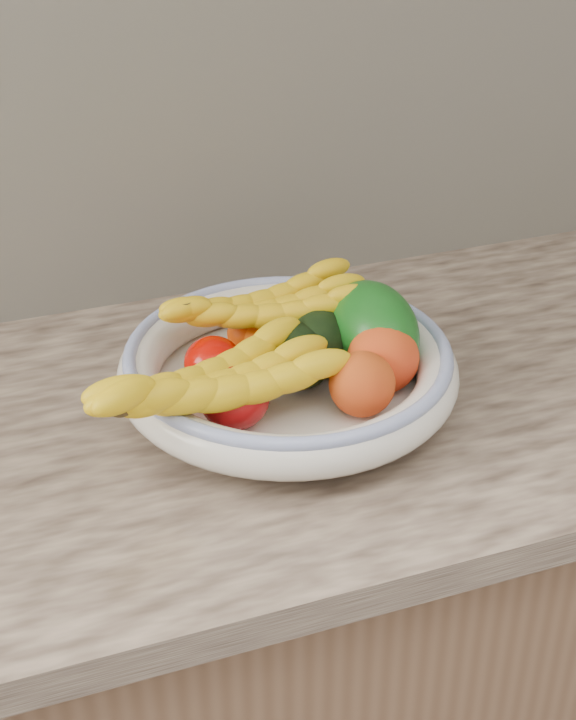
# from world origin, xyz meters

# --- Properties ---
(kitchen_counter) EXTENTS (2.44, 0.66, 1.40)m
(kitchen_counter) POSITION_xyz_m (0.00, 1.69, 0.46)
(kitchen_counter) COLOR brown
(kitchen_counter) RESTS_ON ground
(fruit_bowl) EXTENTS (0.39, 0.39, 0.08)m
(fruit_bowl) POSITION_xyz_m (0.00, 1.66, 0.95)
(fruit_bowl) COLOR silver
(fruit_bowl) RESTS_ON kitchen_counter
(clementine_back_left) EXTENTS (0.06, 0.06, 0.04)m
(clementine_back_left) POSITION_xyz_m (-0.02, 1.74, 0.95)
(clementine_back_left) COLOR #EC4A04
(clementine_back_left) RESTS_ON fruit_bowl
(clementine_back_right) EXTENTS (0.06, 0.06, 0.05)m
(clementine_back_right) POSITION_xyz_m (0.04, 1.77, 0.95)
(clementine_back_right) COLOR #E85A04
(clementine_back_right) RESTS_ON fruit_bowl
(clementine_back_mid) EXTENTS (0.06, 0.06, 0.04)m
(clementine_back_mid) POSITION_xyz_m (-0.01, 1.73, 0.95)
(clementine_back_mid) COLOR #F95C05
(clementine_back_mid) RESTS_ON fruit_bowl
(tomato_left) EXTENTS (0.08, 0.08, 0.06)m
(tomato_left) POSITION_xyz_m (-0.08, 1.68, 0.96)
(tomato_left) COLOR #BB0700
(tomato_left) RESTS_ON fruit_bowl
(tomato_near_left) EXTENTS (0.10, 0.10, 0.07)m
(tomato_near_left) POSITION_xyz_m (-0.08, 1.60, 0.96)
(tomato_near_left) COLOR #A80C0F
(tomato_near_left) RESTS_ON fruit_bowl
(avocado_center) EXTENTS (0.09, 0.12, 0.07)m
(avocado_center) POSITION_xyz_m (0.01, 1.66, 0.96)
(avocado_center) COLOR black
(avocado_center) RESTS_ON fruit_bowl
(avocado_right) EXTENTS (0.12, 0.13, 0.08)m
(avocado_right) POSITION_xyz_m (0.05, 1.68, 0.96)
(avocado_right) COLOR black
(avocado_right) RESTS_ON fruit_bowl
(green_mango) EXTENTS (0.13, 0.15, 0.13)m
(green_mango) POSITION_xyz_m (0.11, 1.67, 0.98)
(green_mango) COLOR #0E4D11
(green_mango) RESTS_ON fruit_bowl
(peach_front) EXTENTS (0.08, 0.08, 0.07)m
(peach_front) POSITION_xyz_m (0.05, 1.58, 0.97)
(peach_front) COLOR orange
(peach_front) RESTS_ON fruit_bowl
(peach_right) EXTENTS (0.09, 0.09, 0.08)m
(peach_right) POSITION_xyz_m (0.10, 1.62, 0.97)
(peach_right) COLOR orange
(peach_right) RESTS_ON fruit_bowl
(banana_bunch_back) EXTENTS (0.27, 0.11, 0.08)m
(banana_bunch_back) POSITION_xyz_m (-0.00, 1.73, 0.99)
(banana_bunch_back) COLOR yellow
(banana_bunch_back) RESTS_ON fruit_bowl
(banana_bunch_front) EXTENTS (0.33, 0.20, 0.08)m
(banana_bunch_front) POSITION_xyz_m (-0.10, 1.60, 0.98)
(banana_bunch_front) COLOR yellow
(banana_bunch_front) RESTS_ON fruit_bowl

